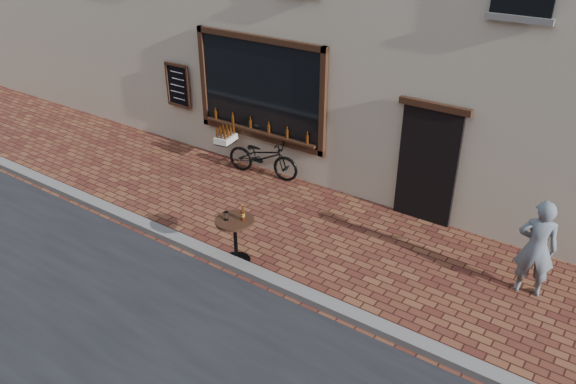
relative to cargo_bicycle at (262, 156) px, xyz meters
The scene contains 5 objects.
ground 3.65m from the cargo_bicycle, 61.88° to the right, with size 90.00×90.00×0.00m, color #52221A.
kerb 3.47m from the cargo_bicycle, 60.32° to the right, with size 90.00×0.25×0.12m, color slate.
cargo_bicycle is the anchor object (origin of this frame).
bistro_table 3.27m from the cargo_bicycle, 60.50° to the right, with size 0.64×0.64×1.11m.
pedestrian 5.92m from the cargo_bicycle, ahead, with size 0.59×0.39×1.62m, color slate.
Camera 1 is at (5.05, -5.56, 5.56)m, focal length 35.00 mm.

